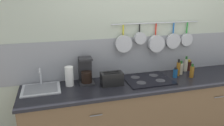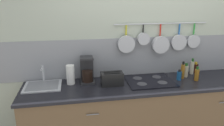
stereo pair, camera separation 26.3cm
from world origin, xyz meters
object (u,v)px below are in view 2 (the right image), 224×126
object	(u,v)px
toaster	(112,79)
bottle_hot_sauce	(196,68)
bottle_olive_oil	(186,71)
bottle_dish_soap	(183,71)
bottle_sesame_oil	(197,74)
coffee_maker	(87,72)
bottle_vinegar	(192,67)
paper_towel_roll	(70,75)
bottle_cooking_wine	(179,75)

from	to	relation	value
toaster	bottle_hot_sauce	size ratio (longest dim) A/B	1.80
bottle_olive_oil	bottle_hot_sauce	bearing A→B (deg)	28.33
bottle_dish_soap	bottle_sesame_oil	world-z (taller)	bottle_dish_soap
toaster	bottle_sesame_oil	bearing A→B (deg)	-2.33
bottle_olive_oil	coffee_maker	bearing A→B (deg)	177.50
bottle_dish_soap	bottle_vinegar	size ratio (longest dim) A/B	1.04
paper_towel_roll	bottle_hot_sauce	size ratio (longest dim) A/B	1.53
bottle_olive_oil	paper_towel_roll	bearing A→B (deg)	179.34
bottle_olive_oil	bottle_sesame_oil	distance (m)	0.18
bottle_olive_oil	bottle_vinegar	bearing A→B (deg)	31.74
bottle_cooking_wine	bottle_dish_soap	distance (m)	0.09
bottle_sesame_oil	bottle_hot_sauce	world-z (taller)	bottle_sesame_oil
bottle_cooking_wine	bottle_hot_sauce	xyz separation A→B (m)	(0.36, 0.21, 0.01)
bottle_dish_soap	bottle_olive_oil	world-z (taller)	bottle_dish_soap
coffee_maker	toaster	distance (m)	0.35
bottle_sesame_oil	bottle_vinegar	xyz separation A→B (m)	(0.07, 0.25, 0.02)
toaster	bottle_olive_oil	world-z (taller)	bottle_olive_oil
bottle_olive_oil	bottle_hot_sauce	world-z (taller)	bottle_olive_oil
coffee_maker	bottle_vinegar	distance (m)	1.50
coffee_maker	bottle_sesame_oil	xyz separation A→B (m)	(1.43, -0.22, -0.05)
bottle_dish_soap	toaster	bearing A→B (deg)	-176.35
toaster	bottle_hot_sauce	xyz separation A→B (m)	(1.28, 0.23, -0.01)
paper_towel_roll	toaster	bearing A→B (deg)	-14.28
bottle_cooking_wine	bottle_vinegar	distance (m)	0.34
bottle_dish_soap	bottle_sesame_oil	size ratio (longest dim) A/B	1.24
paper_towel_roll	bottle_hot_sauce	distance (m)	1.79
bottle_dish_soap	bottle_sesame_oil	bearing A→B (deg)	-36.41
paper_towel_roll	bottle_vinegar	distance (m)	1.72
bottle_cooking_wine	bottle_sesame_oil	world-z (taller)	bottle_sesame_oil
paper_towel_roll	bottle_hot_sauce	xyz separation A→B (m)	(1.79, 0.10, -0.05)
paper_towel_roll	bottle_cooking_wine	distance (m)	1.44
bottle_dish_soap	bottle_olive_oil	distance (m)	0.09
bottle_sesame_oil	paper_towel_roll	bearing A→B (deg)	173.88
toaster	bottle_hot_sauce	world-z (taller)	toaster
toaster	bottle_hot_sauce	bearing A→B (deg)	10.22
bottle_cooking_wine	coffee_maker	bearing A→B (deg)	172.75
bottle_dish_soap	bottle_vinegar	distance (m)	0.26
bottle_cooking_wine	bottle_olive_oil	bearing A→B (deg)	33.97
bottle_dish_soap	bottle_sesame_oil	xyz separation A→B (m)	(0.15, -0.11, -0.02)
paper_towel_roll	bottle_sesame_oil	bearing A→B (deg)	-6.12
bottle_cooking_wine	bottle_dish_soap	xyz separation A→B (m)	(0.07, 0.05, 0.04)
coffee_maker	bottle_hot_sauce	distance (m)	1.58
bottle_olive_oil	bottle_sesame_oil	size ratio (longest dim) A/B	1.01
bottle_dish_soap	bottle_hot_sauce	distance (m)	0.34
paper_towel_roll	toaster	xyz separation A→B (m)	(0.51, -0.13, -0.04)
paper_towel_roll	bottle_olive_oil	xyz separation A→B (m)	(1.57, -0.02, -0.04)
bottle_dish_soap	paper_towel_roll	bearing A→B (deg)	177.41
coffee_maker	bottle_sesame_oil	world-z (taller)	coffee_maker
toaster	bottle_hot_sauce	distance (m)	1.30
coffee_maker	bottle_hot_sauce	bearing A→B (deg)	2.13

